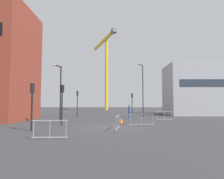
{
  "coord_description": "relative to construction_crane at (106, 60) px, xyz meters",
  "views": [
    {
      "loc": [
        0.25,
        -16.52,
        2.05
      ],
      "look_at": [
        0.0,
        4.85,
        3.54
      ],
      "focal_mm": 31.25,
      "sensor_mm": 36.0,
      "label": 1
    }
  ],
  "objects": [
    {
      "name": "pedestrian_walking",
      "position": [
        4.53,
        -30.22,
        -13.81
      ],
      "size": [
        0.34,
        0.34,
        1.77
      ],
      "color": "#33519E",
      "rests_on": "ground"
    },
    {
      "name": "office_block",
      "position": [
        18.33,
        -22.77,
        -10.53
      ],
      "size": [
        13.29,
        7.14,
        8.63
      ],
      "color": "#A8AAB2",
      "rests_on": "ground"
    },
    {
      "name": "traffic_light_near",
      "position": [
        -3.66,
        -42.24,
        -12.45
      ],
      "size": [
        0.36,
        0.38,
        3.53
      ],
      "color": "black",
      "rests_on": "ground"
    },
    {
      "name": "traffic_light_verge",
      "position": [
        -2.92,
        -28.29,
        -12.26
      ],
      "size": [
        0.25,
        0.37,
        3.84
      ],
      "color": "#232326",
      "rests_on": "ground"
    },
    {
      "name": "ground",
      "position": [
        2.23,
        -40.2,
        -14.85
      ],
      "size": [
        160.0,
        160.0,
        0.0
      ],
      "primitive_type": "plane",
      "color": "#333335"
    },
    {
      "name": "traffic_light_far",
      "position": [
        -2.43,
        -38.46,
        -12.31
      ],
      "size": [
        0.37,
        0.36,
        3.76
      ],
      "color": "black",
      "rests_on": "ground"
    },
    {
      "name": "safety_barrier_left_run",
      "position": [
        -1.21,
        -45.5,
        -14.29
      ],
      "size": [
        2.05,
        0.14,
        1.08
      ],
      "color": "#9EA0A5",
      "rests_on": "ground"
    },
    {
      "name": "streetlamp_tall",
      "position": [
        6.72,
        -27.33,
        -10.18
      ],
      "size": [
        1.22,
        1.89,
        7.87
      ],
      "color": "#232326",
      "rests_on": "ground"
    },
    {
      "name": "construction_crane",
      "position": [
        0.0,
        0.0,
        0.0
      ],
      "size": [
        8.06,
        18.89,
        21.78
      ],
      "color": "yellow",
      "rests_on": "ground"
    },
    {
      "name": "safety_barrier_right_run",
      "position": [
        8.5,
        -33.05,
        -14.29
      ],
      "size": [
        1.94,
        0.22,
        1.08
      ],
      "color": "#9EA0A5",
      "rests_on": "ground"
    },
    {
      "name": "traffic_light_corner",
      "position": [
        5.26,
        -26.28,
        -12.43
      ],
      "size": [
        0.28,
        0.39,
        3.57
      ],
      "color": "#2D2D30",
      "rests_on": "ground"
    },
    {
      "name": "safety_barrier_rear",
      "position": [
        4.98,
        -38.76,
        -14.29
      ],
      "size": [
        2.28,
        0.16,
        1.08
      ],
      "color": "gray",
      "rests_on": "ground"
    },
    {
      "name": "streetlamp_short",
      "position": [
        -3.48,
        -35.67,
        -11.17
      ],
      "size": [
        0.64,
        1.63,
        6.12
      ],
      "color": "black",
      "rests_on": "ground"
    },
    {
      "name": "safety_barrier_mid_span",
      "position": [
        2.73,
        -41.55,
        -14.28
      ],
      "size": [
        0.4,
        2.57,
        1.08
      ],
      "color": "gray",
      "rests_on": "ground"
    },
    {
      "name": "traffic_cone_on_verge",
      "position": [
        3.18,
        -36.92,
        -14.59
      ],
      "size": [
        0.55,
        0.55,
        0.56
      ],
      "color": "black",
      "rests_on": "ground"
    }
  ]
}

